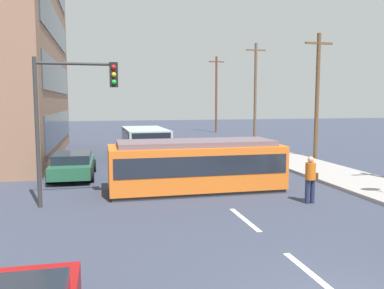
# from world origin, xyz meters

# --- Properties ---
(ground_plane) EXTENTS (120.00, 120.00, 0.00)m
(ground_plane) POSITION_xyz_m (0.00, 10.00, 0.00)
(ground_plane) COLOR #353B4D
(lane_stripe_1) EXTENTS (0.16, 2.40, 0.01)m
(lane_stripe_1) POSITION_xyz_m (0.00, 2.00, 0.01)
(lane_stripe_1) COLOR silver
(lane_stripe_1) RESTS_ON ground
(lane_stripe_2) EXTENTS (0.16, 2.40, 0.01)m
(lane_stripe_2) POSITION_xyz_m (0.00, 6.00, 0.01)
(lane_stripe_2) COLOR silver
(lane_stripe_2) RESTS_ON ground
(lane_stripe_3) EXTENTS (0.16, 2.40, 0.01)m
(lane_stripe_3) POSITION_xyz_m (0.00, 16.18, 0.01)
(lane_stripe_3) COLOR silver
(lane_stripe_3) RESTS_ON ground
(lane_stripe_4) EXTENTS (0.16, 2.40, 0.01)m
(lane_stripe_4) POSITION_xyz_m (0.00, 22.18, 0.01)
(lane_stripe_4) COLOR silver
(lane_stripe_4) RESTS_ON ground
(streetcar_tram) EXTENTS (6.89, 2.56, 2.04)m
(streetcar_tram) POSITION_xyz_m (-0.52, 10.18, 1.05)
(streetcar_tram) COLOR orange
(streetcar_tram) RESTS_ON ground
(city_bus) EXTENTS (2.67, 5.51, 1.88)m
(city_bus) POSITION_xyz_m (-1.47, 20.03, 1.07)
(city_bus) COLOR #A3B5B2
(city_bus) RESTS_ON ground
(pedestrian_crossing) EXTENTS (0.51, 0.36, 1.67)m
(pedestrian_crossing) POSITION_xyz_m (2.94, 7.32, 0.94)
(pedestrian_crossing) COLOR #1F2846
(pedestrian_crossing) RESTS_ON ground
(parked_sedan_mid) EXTENTS (2.08, 4.44, 1.19)m
(parked_sedan_mid) POSITION_xyz_m (-5.53, 14.14, 0.62)
(parked_sedan_mid) COLOR #245B3F
(parked_sedan_mid) RESTS_ON ground
(traffic_light_mast) EXTENTS (2.76, 0.33, 5.04)m
(traffic_light_mast) POSITION_xyz_m (-5.20, 8.89, 3.53)
(traffic_light_mast) COLOR #333333
(traffic_light_mast) RESTS_ON ground
(utility_pole_mid) EXTENTS (1.80, 0.24, 7.68)m
(utility_pole_mid) POSITION_xyz_m (8.78, 16.99, 4.02)
(utility_pole_mid) COLOR brown
(utility_pole_mid) RESTS_ON ground
(utility_pole_far) EXTENTS (1.80, 0.24, 8.61)m
(utility_pole_far) POSITION_xyz_m (9.11, 27.83, 4.49)
(utility_pole_far) COLOR brown
(utility_pole_far) RESTS_ON ground
(utility_pole_distant) EXTENTS (1.80, 0.24, 8.68)m
(utility_pole_distant) POSITION_xyz_m (8.86, 39.02, 4.52)
(utility_pole_distant) COLOR brown
(utility_pole_distant) RESTS_ON ground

